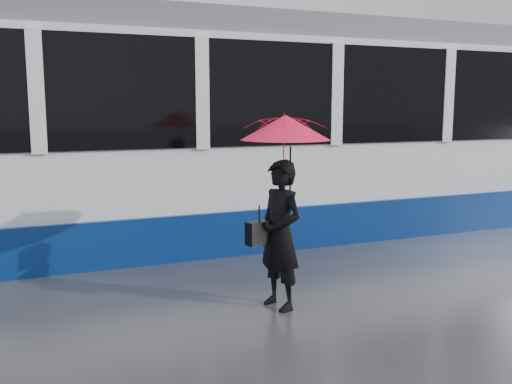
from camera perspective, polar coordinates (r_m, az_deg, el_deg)
name	(u,v)px	position (r m, az deg, el deg)	size (l,w,h in m)	color
ground	(200,291)	(6.46, -5.59, -9.81)	(90.00, 90.00, 0.00)	#2E2D33
rails	(152,241)	(8.79, -10.40, -4.88)	(34.00, 1.51, 0.02)	#3F3D38
tram	(324,130)	(9.62, 6.83, 6.15)	(26.00, 2.56, 3.35)	white
woman	(280,235)	(5.74, 2.42, -4.30)	(0.55, 0.36, 1.51)	black
umbrella	(285,145)	(5.63, 2.94, 4.71)	(1.09, 1.09, 1.02)	#FF1558
handbag	(259,233)	(5.66, 0.32, -4.09)	(0.29, 0.18, 0.41)	black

